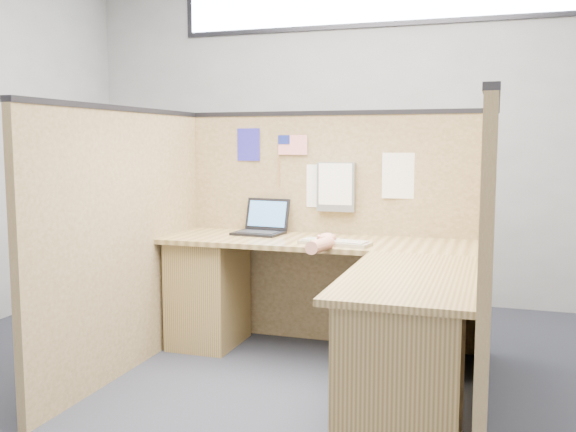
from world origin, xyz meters
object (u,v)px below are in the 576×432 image
(keyboard, at_px, (335,243))
(mouse, at_px, (327,242))
(laptop, at_px, (261,225))
(l_desk, at_px, (332,312))

(keyboard, relative_size, mouse, 3.95)
(laptop, relative_size, keyboard, 0.75)
(keyboard, height_order, mouse, mouse)
(mouse, bearing_deg, laptop, 146.14)
(l_desk, bearing_deg, mouse, 112.78)
(l_desk, distance_m, keyboard, 0.42)
(l_desk, relative_size, mouse, 17.62)
(mouse, bearing_deg, l_desk, -67.22)
(l_desk, distance_m, laptop, 0.92)
(l_desk, bearing_deg, keyboard, 100.74)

